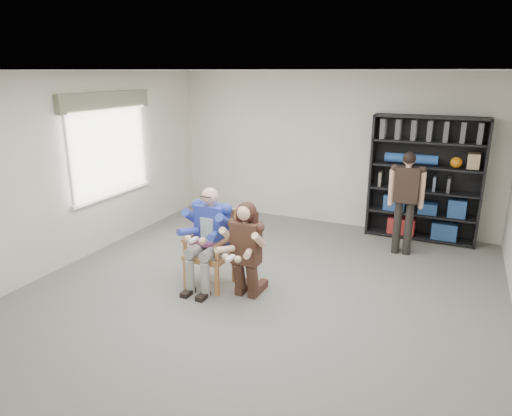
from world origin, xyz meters
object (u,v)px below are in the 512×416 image
at_px(armchair, 210,249).
at_px(seated_man, 209,238).
at_px(standing_man, 405,204).
at_px(kneeling_woman, 245,252).
at_px(bookshelf, 425,179).

distance_m(armchair, seated_man, 0.16).
distance_m(armchair, standing_man, 3.15).
bearing_deg(seated_man, kneeling_woman, -10.24).
relative_size(seated_man, bookshelf, 0.65).
bearing_deg(bookshelf, seated_man, -128.13).
relative_size(kneeling_woman, bookshelf, 0.60).
bearing_deg(standing_man, kneeling_woman, -126.98).
bearing_deg(bookshelf, armchair, -128.13).
relative_size(armchair, seated_man, 0.77).
bearing_deg(kneeling_woman, seated_man, 169.76).
xyz_separation_m(seated_man, standing_man, (2.21, 2.22, 0.14)).
bearing_deg(bookshelf, standing_man, -103.16).
relative_size(kneeling_woman, standing_man, 0.76).
relative_size(armchair, kneeling_woman, 0.84).
bearing_deg(standing_man, bookshelf, 74.65).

